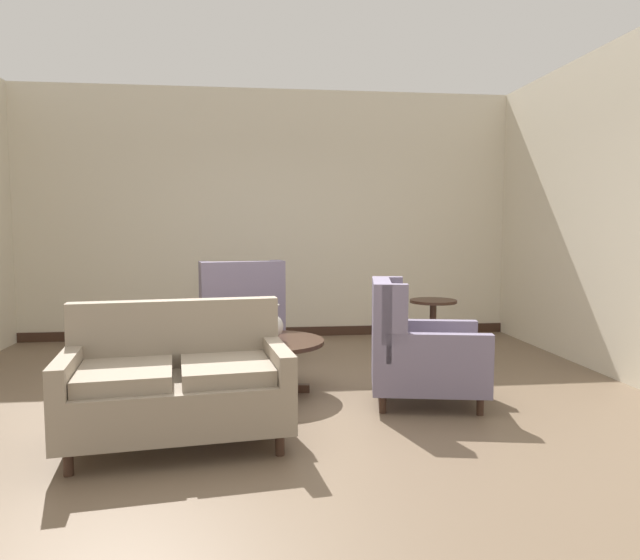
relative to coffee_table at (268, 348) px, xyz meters
The scene contains 10 objects.
ground 0.68m from the coffee_table, 78.48° to the right, with size 8.95×8.95×0.00m, color brown.
wall_back 2.90m from the coffee_table, 87.57° to the left, with size 6.56×0.08×3.19m, color beige.
wall_right 3.55m from the coffee_table, ahead, with size 0.08×4.46×3.19m, color beige.
baseboard_back 2.60m from the coffee_table, 87.52° to the left, with size 6.40×0.03×0.12m, color #382319.
coffee_table is the anchor object (origin of this frame).
porcelain_vase 0.21m from the coffee_table, 21.63° to the right, with size 0.15×0.15×0.32m.
settee 1.28m from the coffee_table, 119.89° to the right, with size 1.54×1.01×0.92m.
armchair_beside_settee 1.14m from the coffee_table, 103.64° to the left, with size 0.98×1.00×1.10m.
armchair_near_sideboard 1.27m from the coffee_table, 20.27° to the right, with size 1.03×0.91×1.01m.
side_table 1.97m from the coffee_table, 26.75° to the left, with size 0.49×0.49×0.68m.
Camera 1 is at (-0.26, -4.43, 1.44)m, focal length 32.66 mm.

